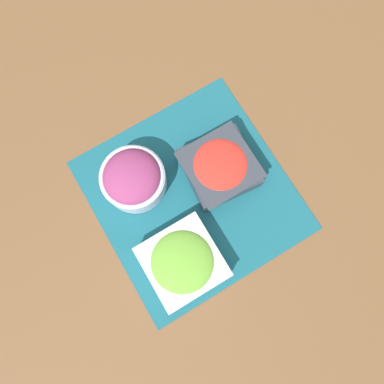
% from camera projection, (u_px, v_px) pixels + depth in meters
% --- Properties ---
extents(ground_plane, '(3.00, 3.00, 0.00)m').
position_uv_depth(ground_plane, '(192.00, 195.00, 0.89)').
color(ground_plane, brown).
extents(placemat, '(0.44, 0.45, 0.00)m').
position_uv_depth(placemat, '(192.00, 195.00, 0.89)').
color(placemat, '#195B6B').
rests_on(placemat, ground_plane).
extents(lettuce_bowl, '(0.16, 0.16, 0.07)m').
position_uv_depth(lettuce_bowl, '(182.00, 262.00, 0.83)').
color(lettuce_bowl, white).
rests_on(lettuce_bowl, placemat).
extents(tomato_bowl, '(0.17, 0.17, 0.06)m').
position_uv_depth(tomato_bowl, '(220.00, 167.00, 0.87)').
color(tomato_bowl, '#333842').
rests_on(tomato_bowl, placemat).
extents(onion_bowl, '(0.15, 0.15, 0.09)m').
position_uv_depth(onion_bowl, '(133.00, 178.00, 0.85)').
color(onion_bowl, silver).
rests_on(onion_bowl, placemat).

